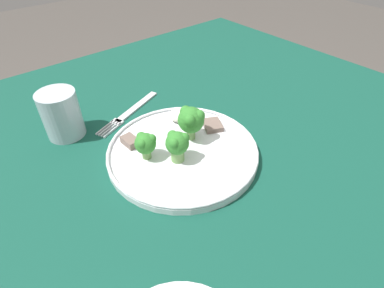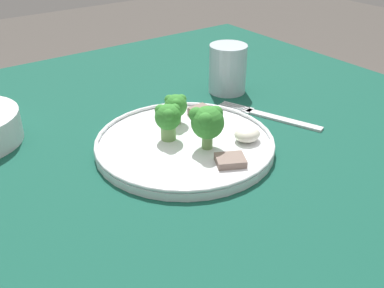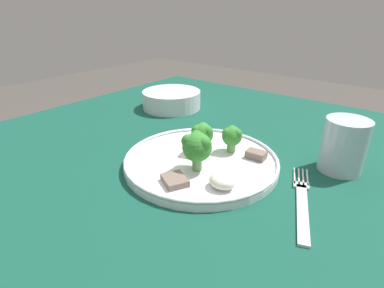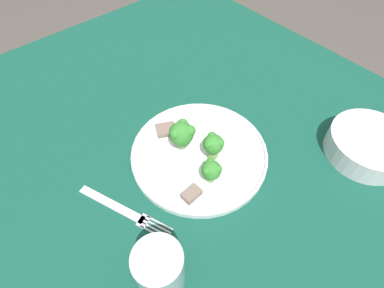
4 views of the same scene
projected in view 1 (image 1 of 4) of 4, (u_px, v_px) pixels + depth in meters
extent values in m
cube|color=#114738|center=(198.00, 150.00, 0.59)|extent=(1.05, 1.15, 0.03)
cylinder|color=brown|center=(216.00, 108.00, 1.34)|extent=(0.06, 0.06, 0.67)
cylinder|color=white|center=(183.00, 152.00, 0.55)|extent=(0.27, 0.27, 0.01)
torus|color=white|center=(183.00, 149.00, 0.54)|extent=(0.27, 0.27, 0.01)
cube|color=silver|center=(137.00, 106.00, 0.67)|extent=(0.06, 0.13, 0.00)
cube|color=silver|center=(117.00, 122.00, 0.63)|extent=(0.03, 0.02, 0.00)
cube|color=silver|center=(105.00, 127.00, 0.61)|extent=(0.02, 0.05, 0.00)
cube|color=silver|center=(108.00, 128.00, 0.61)|extent=(0.02, 0.05, 0.00)
cube|color=silver|center=(110.00, 129.00, 0.61)|extent=(0.02, 0.05, 0.00)
cube|color=silver|center=(113.00, 130.00, 0.60)|extent=(0.02, 0.05, 0.00)
cylinder|color=#B2C1CC|center=(61.00, 114.00, 0.57)|extent=(0.07, 0.07, 0.09)
cylinder|color=silver|center=(64.00, 122.00, 0.58)|extent=(0.06, 0.06, 0.05)
cylinder|color=#709E56|center=(178.00, 155.00, 0.52)|extent=(0.02, 0.02, 0.02)
sphere|color=#337F2D|center=(177.00, 143.00, 0.50)|extent=(0.04, 0.04, 0.04)
sphere|color=#337F2D|center=(173.00, 135.00, 0.50)|extent=(0.02, 0.02, 0.02)
sphere|color=#337F2D|center=(174.00, 143.00, 0.48)|extent=(0.02, 0.02, 0.02)
sphere|color=#337F2D|center=(184.00, 138.00, 0.50)|extent=(0.02, 0.02, 0.02)
cylinder|color=#709E56|center=(191.00, 133.00, 0.56)|extent=(0.02, 0.02, 0.02)
sphere|color=#337F2D|center=(191.00, 120.00, 0.54)|extent=(0.05, 0.05, 0.05)
sphere|color=#337F2D|center=(186.00, 112.00, 0.54)|extent=(0.02, 0.02, 0.02)
sphere|color=#337F2D|center=(188.00, 119.00, 0.53)|extent=(0.02, 0.02, 0.02)
sphere|color=#337F2D|center=(199.00, 114.00, 0.54)|extent=(0.02, 0.02, 0.02)
cylinder|color=#709E56|center=(147.00, 153.00, 0.52)|extent=(0.02, 0.02, 0.02)
sphere|color=#337F2D|center=(145.00, 144.00, 0.51)|extent=(0.04, 0.04, 0.04)
sphere|color=#337F2D|center=(141.00, 137.00, 0.51)|extent=(0.02, 0.02, 0.02)
sphere|color=#337F2D|center=(142.00, 144.00, 0.49)|extent=(0.02, 0.02, 0.02)
sphere|color=#337F2D|center=(151.00, 139.00, 0.50)|extent=(0.02, 0.02, 0.02)
cube|color=#756056|center=(130.00, 141.00, 0.55)|extent=(0.04, 0.02, 0.01)
cube|color=#756056|center=(213.00, 125.00, 0.59)|extent=(0.05, 0.05, 0.01)
ellipsoid|color=silver|center=(178.00, 115.00, 0.61)|extent=(0.04, 0.04, 0.02)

